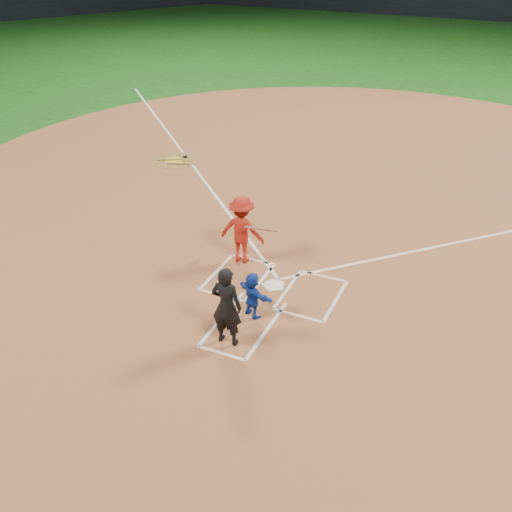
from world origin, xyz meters
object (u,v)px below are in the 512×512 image
at_px(home_plate, 274,285).
at_px(on_deck_circle, 175,160).
at_px(umpire, 227,306).
at_px(batter_at_plate, 242,230).
at_px(catcher, 252,295).

height_order(home_plate, on_deck_circle, home_plate).
distance_m(umpire, batter_at_plate, 3.38).
distance_m(catcher, umpire, 1.14).
relative_size(on_deck_circle, catcher, 1.53).
bearing_deg(catcher, batter_at_plate, -34.79).
distance_m(on_deck_circle, catcher, 10.14).
bearing_deg(batter_at_plate, home_plate, -32.26).
bearing_deg(home_plate, catcher, 91.43).
bearing_deg(catcher, on_deck_circle, -24.44).
xyz_separation_m(catcher, umpire, (-0.09, -1.07, 0.36)).
xyz_separation_m(home_plate, on_deck_circle, (-6.67, 6.27, -0.00)).
bearing_deg(umpire, home_plate, -93.51).
xyz_separation_m(home_plate, batter_at_plate, (-1.23, 0.78, 0.90)).
distance_m(home_plate, umpire, 2.56).
height_order(catcher, umpire, umpire).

